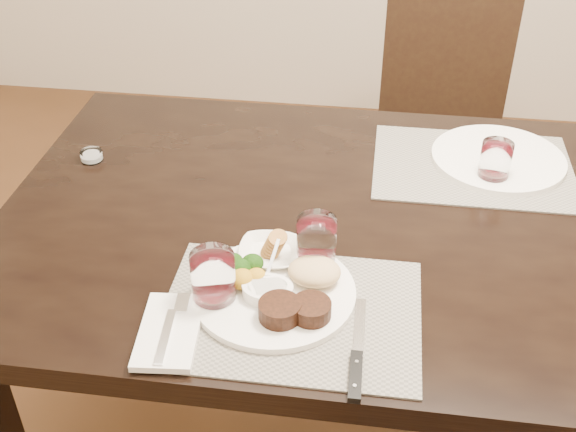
# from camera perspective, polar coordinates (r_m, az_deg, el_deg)

# --- Properties ---
(dining_table) EXTENTS (2.00, 1.00, 0.75)m
(dining_table) POSITION_cam_1_polar(r_m,az_deg,el_deg) (1.60, 13.77, -3.19)
(dining_table) COLOR black
(dining_table) RESTS_ON ground
(chair_far) EXTENTS (0.42, 0.42, 0.90)m
(chair_far) POSITION_cam_1_polar(r_m,az_deg,el_deg) (2.47, 12.01, 7.26)
(chair_far) COLOR black
(chair_far) RESTS_ON ground
(placemat_near) EXTENTS (0.46, 0.34, 0.00)m
(placemat_near) POSITION_cam_1_polar(r_m,az_deg,el_deg) (1.30, 0.24, -7.61)
(placemat_near) COLOR slate
(placemat_near) RESTS_ON dining_table
(placemat_far) EXTENTS (0.46, 0.34, 0.00)m
(placemat_far) POSITION_cam_1_polar(r_m,az_deg,el_deg) (1.75, 14.38, 3.80)
(placemat_far) COLOR slate
(placemat_far) RESTS_ON dining_table
(dinner_plate) EXTENTS (0.30, 0.30, 0.05)m
(dinner_plate) POSITION_cam_1_polar(r_m,az_deg,el_deg) (1.31, -0.53, -5.86)
(dinner_plate) COLOR white
(dinner_plate) RESTS_ON placemat_near
(napkin_fork) EXTENTS (0.12, 0.19, 0.02)m
(napkin_fork) POSITION_cam_1_polar(r_m,az_deg,el_deg) (1.27, -9.35, -8.95)
(napkin_fork) COLOR white
(napkin_fork) RESTS_ON placemat_near
(steak_knife) EXTENTS (0.02, 0.24, 0.01)m
(steak_knife) POSITION_cam_1_polar(r_m,az_deg,el_deg) (1.21, 5.44, -11.54)
(steak_knife) COLOR white
(steak_knife) RESTS_ON placemat_near
(cracker_bowl) EXTENTS (0.13, 0.13, 0.05)m
(cracker_bowl) POSITION_cam_1_polar(r_m,az_deg,el_deg) (1.40, -1.46, -2.95)
(cracker_bowl) COLOR white
(cracker_bowl) RESTS_ON placemat_near
(sauce_ramekin) EXTENTS (0.09, 0.14, 0.07)m
(sauce_ramekin) POSITION_cam_1_polar(r_m,az_deg,el_deg) (1.30, -1.61, -6.05)
(sauce_ramekin) COLOR white
(sauce_ramekin) RESTS_ON placemat_near
(wine_glass_near) EXTENTS (0.08, 0.08, 0.10)m
(wine_glass_near) POSITION_cam_1_polar(r_m,az_deg,el_deg) (1.37, 2.25, -2.29)
(wine_glass_near) COLOR white
(wine_glass_near) RESTS_ON placemat_near
(far_plate) EXTENTS (0.31, 0.31, 0.01)m
(far_plate) POSITION_cam_1_polar(r_m,az_deg,el_deg) (1.78, 16.27, 4.39)
(far_plate) COLOR white
(far_plate) RESTS_ON placemat_far
(wine_glass_far) EXTENTS (0.07, 0.07, 0.10)m
(wine_glass_far) POSITION_cam_1_polar(r_m,az_deg,el_deg) (1.69, 16.02, 3.97)
(wine_glass_far) COLOR white
(wine_glass_far) RESTS_ON placemat_far
(wine_glass_side) EXTENTS (0.08, 0.08, 0.11)m
(wine_glass_side) POSITION_cam_1_polar(r_m,az_deg,el_deg) (1.29, -5.90, -5.24)
(wine_glass_side) COLOR white
(wine_glass_side) RESTS_ON dining_table
(salt_cellar) EXTENTS (0.05, 0.05, 0.02)m
(salt_cellar) POSITION_cam_1_polar(r_m,az_deg,el_deg) (1.78, -15.26, 4.58)
(salt_cellar) COLOR white
(salt_cellar) RESTS_ON dining_table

